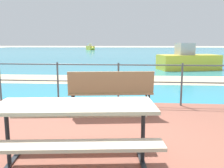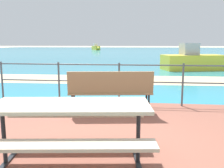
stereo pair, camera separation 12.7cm
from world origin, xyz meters
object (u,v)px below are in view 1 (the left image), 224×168
at_px(picnic_table, 75,117).
at_px(park_bench, 111,88).
at_px(boat_near, 190,61).
at_px(boat_mid, 90,48).

relative_size(picnic_table, park_bench, 1.14).
bearing_deg(park_bench, boat_near, -118.45).
bearing_deg(park_bench, boat_mid, -87.23).
distance_m(picnic_table, park_bench, 2.15).
xyz_separation_m(boat_near, boat_mid, (-12.93, 40.08, -0.00)).
bearing_deg(park_bench, picnic_table, 76.48).
xyz_separation_m(picnic_table, park_bench, (0.21, 2.14, -0.04)).
xyz_separation_m(park_bench, boat_near, (3.62, 9.63, -0.10)).
xyz_separation_m(picnic_table, boat_near, (3.83, 11.77, -0.15)).
bearing_deg(picnic_table, boat_near, 64.91).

